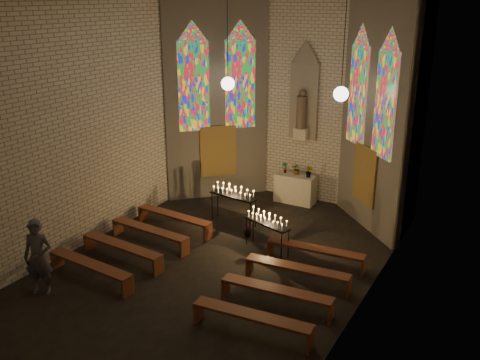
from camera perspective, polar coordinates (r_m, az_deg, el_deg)
name	(u,v)px	position (r m, az deg, el deg)	size (l,w,h in m)	color
floor	(212,267)	(14.54, -2.96, -9.30)	(12.00, 12.00, 0.00)	black
room	(271,108)	(16.04, 3.28, 7.62)	(8.22, 12.43, 7.00)	beige
altar	(295,189)	(18.75, 5.90, -0.93)	(1.40, 0.60, 1.00)	beige
flower_vase_left	(285,167)	(18.73, 4.80, 1.34)	(0.21, 0.14, 0.40)	#4C723F
flower_vase_center	(297,169)	(18.60, 6.11, 1.19)	(0.37, 0.32, 0.41)	#4C723F
flower_vase_right	(309,172)	(18.34, 7.37, 0.90)	(0.23, 0.19, 0.42)	#4C723F
aisle_flower_pot	(248,231)	(16.17, 0.82, -5.42)	(0.22, 0.22, 0.39)	#4C723F
votive_stand_left	(233,193)	(16.79, -0.71, -1.43)	(1.63, 0.56, 1.17)	black
votive_stand_right	(267,221)	(15.02, 2.91, -4.36)	(1.52, 0.79, 1.09)	black
pew_left_0	(174,217)	(16.67, -7.06, -3.94)	(2.71, 0.59, 0.52)	#602E1B
pew_right_0	(315,251)	(14.61, 8.03, -7.47)	(2.71, 0.59, 0.52)	#602E1B
pew_left_1	(150,231)	(15.81, -9.62, -5.41)	(2.71, 0.59, 0.52)	#602E1B
pew_right_1	(297,270)	(13.62, 6.13, -9.49)	(2.71, 0.59, 0.52)	#602E1B
pew_left_2	(122,247)	(14.99, -12.49, -7.04)	(2.71, 0.59, 0.52)	#602E1B
pew_right_2	(277,292)	(12.67, 3.92, -11.81)	(2.71, 0.59, 0.52)	#602E1B
pew_left_3	(90,266)	(14.23, -15.70, -8.83)	(2.71, 0.59, 0.52)	#602E1B
pew_right_3	(252,318)	(11.76, 1.31, -14.47)	(2.71, 0.59, 0.52)	#602E1B
visitor	(38,257)	(13.83, -20.72, -7.72)	(0.70, 0.46, 1.93)	#45454E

